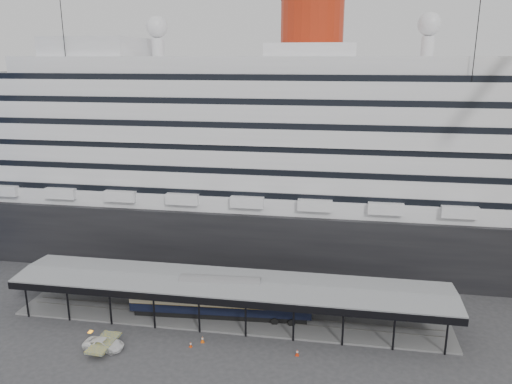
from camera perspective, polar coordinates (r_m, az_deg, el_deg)
ground at (r=62.81m, az=-4.04°, el=-16.32°), size 200.00×200.00×0.00m
cruise_ship at (r=86.21m, az=0.74°, el=5.52°), size 130.00×30.00×43.90m
platform_canopy at (r=65.89m, az=-3.05°, el=-12.34°), size 56.00×9.18×5.30m
port_truck at (r=62.85m, az=-17.01°, el=-16.30°), size 4.76×2.36×1.30m
pullman_carriage at (r=65.94m, az=-4.06°, el=-11.93°), size 23.58×4.44×23.01m
traffic_cone_left at (r=62.00m, az=-6.15°, el=-16.39°), size 0.52×0.52×0.82m
traffic_cone_mid at (r=61.35m, az=-7.49°, el=-16.88°), size 0.46×0.46×0.68m
traffic_cone_right at (r=59.57m, az=4.73°, el=-17.81°), size 0.44×0.44×0.77m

